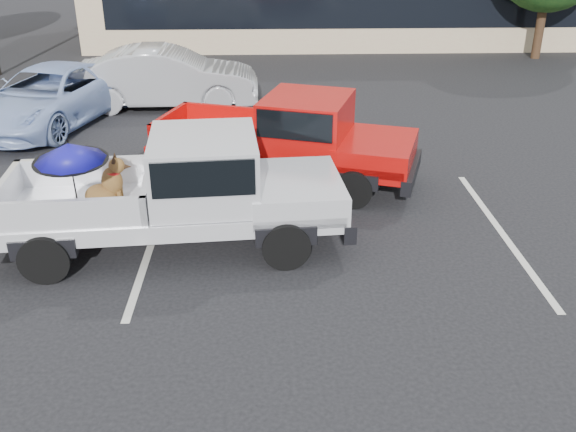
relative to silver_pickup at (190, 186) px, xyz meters
name	(u,v)px	position (x,y,z in m)	size (l,w,h in m)	color
ground	(342,299)	(2.28, -1.75, -1.05)	(90.00, 90.00, 0.00)	black
stripe_left	(153,238)	(-0.72, 0.25, -1.05)	(0.12, 5.00, 0.01)	silver
stripe_right	(501,232)	(5.28, 0.25, -1.05)	(0.12, 5.00, 0.01)	silver
silver_pickup	(190,186)	(0.00, 0.00, 0.00)	(5.83, 2.46, 2.06)	black
red_pickup	(299,136)	(1.87, 2.64, -0.07)	(5.76, 3.48, 1.79)	black
silver_sedan	(167,77)	(-1.49, 8.28, -0.23)	(1.74, 4.99, 1.64)	#AEB0B5
blue_suv	(49,97)	(-4.29, 6.75, -0.33)	(2.41, 5.22, 1.45)	#9BB5E7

